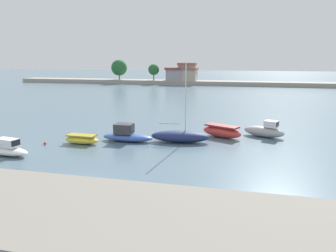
% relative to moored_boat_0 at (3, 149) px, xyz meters
% --- Properties ---
extents(ground_plane, '(400.00, 400.00, 0.00)m').
position_rel_moored_boat_0_xyz_m(ground_plane, '(9.35, -5.45, -0.48)').
color(ground_plane, slate).
extents(moored_boat_0, '(5.57, 2.46, 1.39)m').
position_rel_moored_boat_0_xyz_m(moored_boat_0, '(0.00, 0.00, 0.00)').
color(moored_boat_0, white).
rests_on(moored_boat_0, ground).
extents(moored_boat_1, '(3.42, 1.35, 0.85)m').
position_rel_moored_boat_0_xyz_m(moored_boat_1, '(4.56, 4.67, -0.07)').
color(moored_boat_1, yellow).
rests_on(moored_boat_1, ground).
extents(moored_boat_2, '(4.92, 1.77, 1.67)m').
position_rel_moored_boat_0_xyz_m(moored_boat_2, '(8.26, 6.59, 0.11)').
color(moored_boat_2, '#3856A8').
rests_on(moored_boat_2, ground).
extents(moored_boat_3, '(5.66, 2.39, 7.31)m').
position_rel_moored_boat_0_xyz_m(moored_boat_3, '(13.29, 7.41, 0.09)').
color(moored_boat_3, navy).
rests_on(moored_boat_3, ground).
extents(moored_boat_4, '(4.42, 3.09, 1.23)m').
position_rel_moored_boat_0_xyz_m(moored_boat_4, '(16.93, 10.32, 0.11)').
color(moored_boat_4, '#C63833').
rests_on(moored_boat_4, ground).
extents(moored_boat_5, '(4.38, 2.90, 1.71)m').
position_rel_moored_boat_0_xyz_m(moored_boat_5, '(21.09, 11.54, 0.14)').
color(moored_boat_5, '#9E9EA3').
rests_on(moored_boat_5, ground).
extents(mooring_buoy_1, '(0.26, 0.26, 0.26)m').
position_rel_moored_boat_0_xyz_m(mooring_buoy_1, '(1.45, 3.55, -0.35)').
color(mooring_buoy_1, red).
rests_on(mooring_buoy_1, ground).
extents(distant_shoreline, '(125.95, 6.40, 7.33)m').
position_rel_moored_boat_0_xyz_m(distant_shoreline, '(4.43, 75.66, 1.16)').
color(distant_shoreline, '#9E998C').
rests_on(distant_shoreline, ground).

